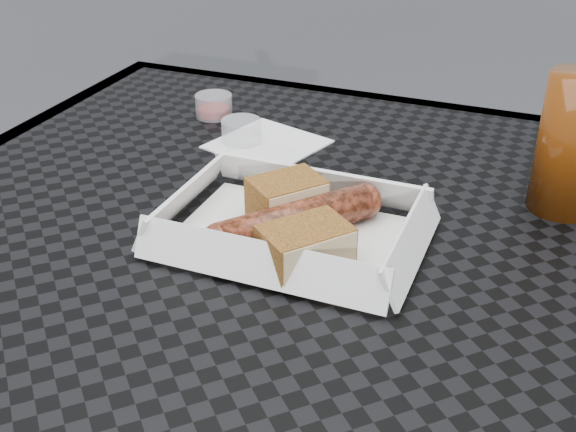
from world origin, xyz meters
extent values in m
cube|color=black|center=(0.00, 0.00, 0.74)|extent=(0.80, 0.80, 0.01)
cube|color=black|center=(0.00, 0.39, 0.73)|extent=(0.80, 0.03, 0.03)
cylinder|color=black|center=(-0.35, 0.35, 0.36)|extent=(0.03, 0.03, 0.73)
cylinder|color=black|center=(0.35, 0.35, 0.36)|extent=(0.03, 0.03, 0.73)
cube|color=white|center=(0.04, -0.03, 0.75)|extent=(0.22, 0.15, 0.00)
cylinder|color=maroon|center=(0.05, -0.03, 0.77)|extent=(0.13, 0.15, 0.04)
sphere|color=maroon|center=(0.10, 0.03, 0.77)|extent=(0.04, 0.04, 0.04)
sphere|color=maroon|center=(0.00, -0.09, 0.77)|extent=(0.04, 0.04, 0.04)
cube|color=#915D24|center=(0.03, 0.00, 0.77)|extent=(0.08, 0.09, 0.04)
cube|color=#915D24|center=(0.07, -0.07, 0.77)|extent=(0.09, 0.09, 0.04)
cylinder|color=#F8510A|center=(0.08, -0.07, 0.75)|extent=(0.02, 0.02, 0.00)
torus|color=white|center=(0.09, -0.08, 0.75)|extent=(0.02, 0.02, 0.00)
cube|color=#B2D17F|center=(0.10, -0.07, 0.75)|extent=(0.02, 0.02, 0.00)
cube|color=white|center=(-0.07, 0.17, 0.75)|extent=(0.15, 0.15, 0.00)
cylinder|color=maroon|center=(-0.17, 0.23, 0.76)|extent=(0.05, 0.05, 0.03)
cylinder|color=silver|center=(-0.10, 0.16, 0.76)|extent=(0.05, 0.05, 0.03)
cylinder|color=#522307|center=(0.28, 0.14, 0.82)|extent=(0.07, 0.07, 0.15)
camera|label=1|loc=(0.26, -0.59, 1.11)|focal=45.00mm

